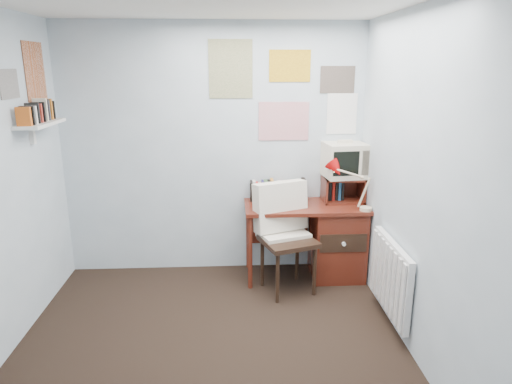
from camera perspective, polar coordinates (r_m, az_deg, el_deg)
ground at (r=3.48m, az=-5.81°, el=-21.37°), size 3.50×3.50×0.00m
back_wall at (r=4.61m, az=-5.29°, el=5.05°), size 3.00×0.02×2.50m
right_wall at (r=3.19m, az=21.52°, el=-0.76°), size 0.02×3.50×2.50m
desk at (r=4.68m, az=9.40°, el=-5.68°), size 1.20×0.55×0.76m
desk_chair at (r=4.29m, az=4.07°, el=-6.17°), size 0.64×0.63×1.00m
desk_lamp at (r=4.39m, az=13.73°, el=0.34°), size 0.33×0.30×0.42m
tv_riser at (r=4.67m, az=10.79°, el=0.37°), size 0.40×0.30×0.25m
crt_tv at (r=4.61m, az=10.98°, el=4.15°), size 0.43×0.40×0.37m
book_row at (r=4.63m, az=2.98°, el=0.31°), size 0.60×0.14×0.22m
radiator at (r=3.94m, az=16.49°, el=-10.16°), size 0.09×0.80×0.60m
wall_shelf at (r=4.21m, az=-25.33°, el=7.74°), size 0.20×0.62×0.24m
posters_back at (r=4.56m, az=3.56°, el=12.57°), size 1.20×0.01×0.90m
posters_left at (r=4.22m, az=-27.15°, el=12.74°), size 0.01×0.70×0.60m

